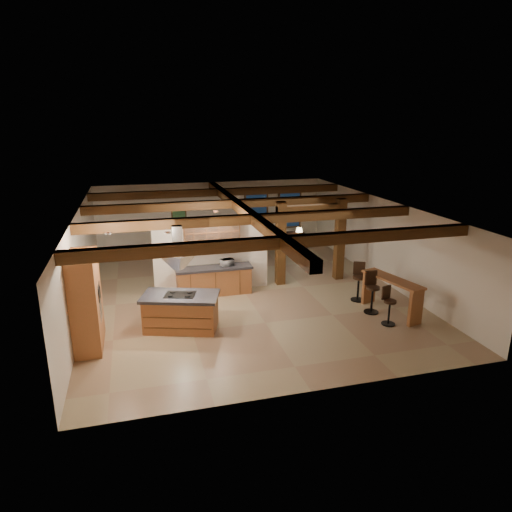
{
  "coord_description": "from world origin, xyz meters",
  "views": [
    {
      "loc": [
        -3.31,
        -13.83,
        5.51
      ],
      "look_at": [
        0.53,
        0.5,
        1.07
      ],
      "focal_mm": 32.0,
      "sensor_mm": 36.0,
      "label": 1
    }
  ],
  "objects_px": {
    "kitchen_island": "(181,312)",
    "dining_table": "(222,257)",
    "bar_counter": "(392,290)",
    "sofa": "(283,237)"
  },
  "relations": [
    {
      "from": "kitchen_island",
      "to": "dining_table",
      "type": "distance_m",
      "value": 5.71
    },
    {
      "from": "dining_table",
      "to": "bar_counter",
      "type": "relative_size",
      "value": 0.93
    },
    {
      "from": "bar_counter",
      "to": "kitchen_island",
      "type": "bearing_deg",
      "value": 174.94
    },
    {
      "from": "kitchen_island",
      "to": "bar_counter",
      "type": "bearing_deg",
      "value": -5.06
    },
    {
      "from": "sofa",
      "to": "dining_table",
      "type": "bearing_deg",
      "value": 30.89
    },
    {
      "from": "kitchen_island",
      "to": "dining_table",
      "type": "xyz_separation_m",
      "value": [
        2.16,
        5.28,
        -0.16
      ]
    },
    {
      "from": "dining_table",
      "to": "kitchen_island",
      "type": "bearing_deg",
      "value": -133.75
    },
    {
      "from": "kitchen_island",
      "to": "bar_counter",
      "type": "height_order",
      "value": "bar_counter"
    },
    {
      "from": "kitchen_island",
      "to": "sofa",
      "type": "relative_size",
      "value": 1.04
    },
    {
      "from": "kitchen_island",
      "to": "sofa",
      "type": "bearing_deg",
      "value": 54.7
    }
  ]
}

